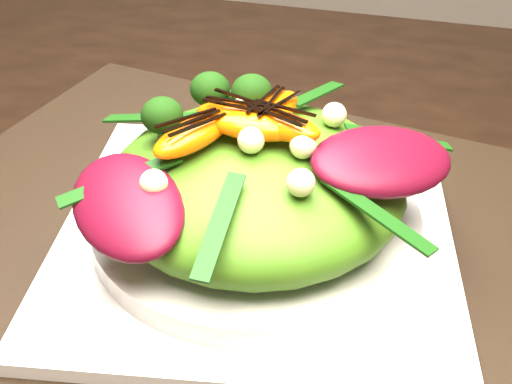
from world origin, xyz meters
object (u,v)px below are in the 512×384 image
(placemat, at_px, (256,242))
(salad_bowl, at_px, (256,219))
(dining_table, at_px, (461,270))
(lettuce_mound, at_px, (256,183))
(orange_segment, at_px, (242,114))
(plate_base, at_px, (256,234))

(placemat, xyz_separation_m, salad_bowl, (0.00, 0.00, 0.02))
(dining_table, relative_size, lettuce_mound, 7.79)
(orange_segment, bearing_deg, plate_base, -48.69)
(salad_bowl, distance_m, orange_segment, 0.08)
(placemat, xyz_separation_m, plate_base, (0.00, 0.00, 0.01))
(dining_table, height_order, salad_bowl, dining_table)
(lettuce_mound, bearing_deg, placemat, -172.87)
(placemat, distance_m, orange_segment, 0.10)
(dining_table, bearing_deg, plate_base, -166.14)
(dining_table, xyz_separation_m, lettuce_mound, (-0.15, -0.04, 0.08))
(lettuce_mound, distance_m, orange_segment, 0.05)
(dining_table, relative_size, plate_base, 5.73)
(dining_table, bearing_deg, salad_bowl, -166.14)
(plate_base, xyz_separation_m, lettuce_mound, (0.00, 0.00, 0.05))
(orange_segment, bearing_deg, salad_bowl, -48.69)
(dining_table, relative_size, salad_bowl, 6.89)
(plate_base, bearing_deg, salad_bowl, 7.13)
(orange_segment, bearing_deg, lettuce_mound, -48.69)
(placemat, relative_size, salad_bowl, 2.38)
(dining_table, height_order, lettuce_mound, dining_table)
(salad_bowl, relative_size, lettuce_mound, 1.13)
(dining_table, height_order, placemat, dining_table)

